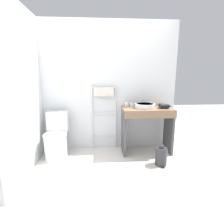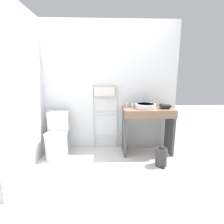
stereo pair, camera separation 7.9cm
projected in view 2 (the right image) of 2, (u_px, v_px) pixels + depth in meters
name	position (u px, v px, depth m)	size (l,w,h in m)	color
ground_plane	(110.00, 184.00, 2.33)	(12.00, 12.00, 0.00)	silver
wall_back	(108.00, 87.00, 3.35)	(2.64, 0.12, 2.40)	silver
wall_side	(25.00, 90.00, 2.64)	(0.12, 1.86, 2.40)	silver
toilet	(57.00, 139.00, 3.09)	(0.39, 0.53, 0.79)	white
towel_radiator	(105.00, 103.00, 3.31)	(0.48, 0.06, 1.25)	silver
vanity_counter	(148.00, 123.00, 3.18)	(0.89, 0.51, 0.85)	#84664C
sink_basin	(146.00, 106.00, 3.13)	(0.37, 0.37, 0.08)	white
faucet	(143.00, 102.00, 3.32)	(0.02, 0.10, 0.13)	silver
cup_near_wall	(128.00, 104.00, 3.28)	(0.07, 0.07, 0.08)	silver
cup_near_edge	(133.00, 105.00, 3.24)	(0.07, 0.07, 0.08)	silver
hair_dryer	(165.00, 106.00, 3.08)	(0.20, 0.19, 0.08)	black
trash_bin	(161.00, 156.00, 2.79)	(0.19, 0.22, 0.35)	#333335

